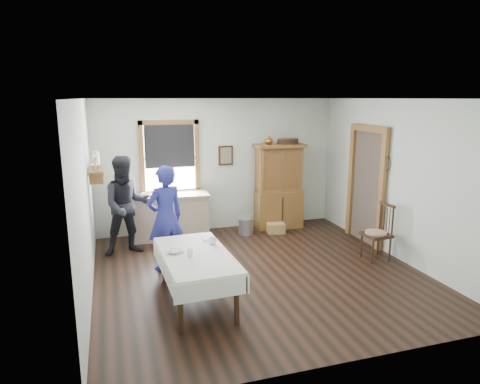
% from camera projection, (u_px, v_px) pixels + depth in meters
% --- Properties ---
extents(room, '(5.01, 5.01, 2.70)m').
position_uv_depth(room, '(259.00, 189.00, 6.50)').
color(room, black).
rests_on(room, ground).
extents(window, '(1.18, 0.07, 1.48)m').
position_uv_depth(window, '(170.00, 154.00, 8.45)').
color(window, white).
rests_on(window, room).
extents(doorway, '(0.09, 1.14, 2.22)m').
position_uv_depth(doorway, '(367.00, 182.00, 8.04)').
color(doorway, '#493E34').
rests_on(doorway, room).
extents(wall_shelf, '(0.24, 1.00, 0.44)m').
position_uv_depth(wall_shelf, '(96.00, 167.00, 7.20)').
color(wall_shelf, '#93612D').
rests_on(wall_shelf, room).
extents(framed_picture, '(0.30, 0.04, 0.40)m').
position_uv_depth(framed_picture, '(226.00, 155.00, 8.79)').
color(framed_picture, black).
rests_on(framed_picture, room).
extents(rug_beater, '(0.01, 0.27, 0.27)m').
position_uv_depth(rug_beater, '(387.00, 156.00, 7.40)').
color(rug_beater, black).
rests_on(rug_beater, room).
extents(work_counter, '(1.55, 0.64, 0.88)m').
position_uv_depth(work_counter, '(170.00, 216.00, 8.39)').
color(work_counter, tan).
rests_on(work_counter, room).
extents(china_hutch, '(1.06, 0.54, 1.78)m').
position_uv_depth(china_hutch, '(279.00, 186.00, 8.99)').
color(china_hutch, '#93612D').
rests_on(china_hutch, room).
extents(dining_table, '(0.97, 1.75, 0.69)m').
position_uv_depth(dining_table, '(196.00, 277.00, 5.77)').
color(dining_table, silver).
rests_on(dining_table, room).
extents(spindle_chair, '(0.49, 0.49, 0.99)m').
position_uv_depth(spindle_chair, '(376.00, 232.00, 7.23)').
color(spindle_chair, black).
rests_on(spindle_chair, room).
extents(pail, '(0.40, 0.40, 0.33)m').
position_uv_depth(pail, '(246.00, 226.00, 8.66)').
color(pail, '#989AA0').
rests_on(pail, room).
extents(wicker_basket, '(0.38, 0.30, 0.20)m').
position_uv_depth(wicker_basket, '(276.00, 228.00, 8.75)').
color(wicker_basket, tan).
rests_on(wicker_basket, room).
extents(woman_blue, '(0.67, 0.55, 1.57)m').
position_uv_depth(woman_blue, '(165.00, 222.00, 6.79)').
color(woman_blue, navy).
rests_on(woman_blue, room).
extents(figure_dark, '(0.85, 0.70, 1.62)m').
position_uv_depth(figure_dark, '(127.00, 209.00, 7.46)').
color(figure_dark, black).
rests_on(figure_dark, room).
extents(table_cup_a, '(0.14, 0.14, 0.09)m').
position_uv_depth(table_cup_a, '(213.00, 241.00, 6.05)').
color(table_cup_a, white).
rests_on(table_cup_a, dining_table).
extents(table_cup_b, '(0.09, 0.09, 0.09)m').
position_uv_depth(table_cup_b, '(190.00, 253.00, 5.60)').
color(table_cup_b, white).
rests_on(table_cup_b, dining_table).
extents(table_bowl, '(0.27, 0.27, 0.05)m').
position_uv_depth(table_bowl, '(174.00, 251.00, 5.70)').
color(table_bowl, white).
rests_on(table_bowl, dining_table).
extents(counter_book, '(0.16, 0.22, 0.02)m').
position_uv_depth(counter_book, '(140.00, 196.00, 8.14)').
color(counter_book, '#73654D').
rests_on(counter_book, work_counter).
extents(counter_bowl, '(0.23, 0.23, 0.06)m').
position_uv_depth(counter_bowl, '(146.00, 194.00, 8.16)').
color(counter_bowl, white).
rests_on(counter_bowl, work_counter).
extents(shelf_bowl, '(0.22, 0.22, 0.05)m').
position_uv_depth(shelf_bowl, '(96.00, 165.00, 7.21)').
color(shelf_bowl, white).
rests_on(shelf_bowl, wall_shelf).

